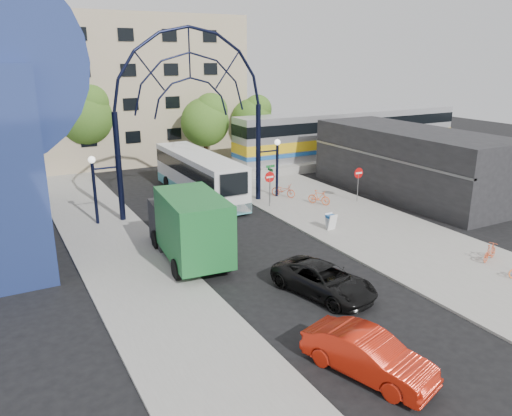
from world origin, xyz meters
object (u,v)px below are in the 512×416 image
do_not_enter_sign (358,176)px  train_car (351,132)px  bike_near_b (319,197)px  city_bus (199,175)px  bike_far_b (490,252)px  tree_north_a (206,119)px  stop_sign (270,180)px  sandwich_board (331,220)px  green_truck (188,226)px  tree_north_c (253,117)px  red_sedan (368,355)px  tree_north_b (86,114)px  bike_near_a (283,190)px  street_name_sign (270,176)px  black_suv (324,280)px  gateway_arch (190,83)px

do_not_enter_sign → train_car: train_car is taller
train_car → bike_near_b: size_ratio=14.86×
city_bus → train_car: bearing=15.8°
bike_far_b → tree_north_a: bearing=-8.6°
bike_far_b → stop_sign: bearing=3.9°
sandwich_board → city_bus: 11.68m
green_truck → bike_near_b: 12.56m
tree_north_c → bike_far_b: bearing=-94.2°
red_sedan → tree_north_b: bearing=74.9°
stop_sign → bike_near_a: (2.10, 1.57, -1.37)m
bike_near_b → sandwich_board: bearing=-147.4°
bike_far_b → bike_near_a: bearing=-5.3°
do_not_enter_sign → street_name_sign: (-5.80, 2.60, 0.15)m
sandwich_board → train_car: train_car is taller
stop_sign → tree_north_c: tree_north_c is taller
city_bus → black_suv: (-1.25, -17.49, -1.04)m
sandwich_board → bike_near_a: size_ratio=0.52×
sandwich_board → city_bus: size_ratio=0.08×
tree_north_c → bike_near_a: (-5.22, -14.36, -3.65)m
do_not_enter_sign → bike_far_b: bearing=-95.2°
tree_north_a → green_truck: tree_north_a is taller
city_bus → bike_near_a: bearing=-31.3°
train_car → gateway_arch: bearing=-158.2°
street_name_sign → tree_north_b: 19.81m
gateway_arch → red_sedan: (-1.95, -20.13, -7.80)m
tree_north_b → black_suv: bearing=-82.3°
do_not_enter_sign → tree_north_b: tree_north_b is taller
stop_sign → tree_north_a: bearing=84.6°
sandwich_board → tree_north_c: bearing=73.5°
tree_north_c → red_sedan: tree_north_c is taller
sandwich_board → tree_north_a: bearing=88.5°
tree_north_b → bike_far_b: 34.94m
train_car → bike_near_a: 15.75m
do_not_enter_sign → tree_north_a: tree_north_a is taller
street_name_sign → tree_north_a: (0.92, 13.33, 2.48)m
gateway_arch → train_car: (20.00, 8.00, -5.66)m
do_not_enter_sign → tree_north_a: (-4.88, 15.93, 2.63)m
tree_north_c → red_sedan: 37.01m
green_truck → red_sedan: green_truck is taller
stop_sign → bike_near_a: size_ratio=1.31×
sandwich_board → bike_near_b: (2.50, 4.71, -0.11)m
sandwich_board → bike_near_b: 5.34m
do_not_enter_sign → sandwich_board: 6.85m
train_car → tree_north_c: bearing=143.0°
city_bus → black_suv: 17.57m
gateway_arch → black_suv: 16.60m
train_car → bike_near_a: size_ratio=13.10×
sandwich_board → green_truck: size_ratio=0.13×
tree_north_a → tree_north_b: tree_north_b is taller
black_suv → bike_far_b: size_ratio=3.26×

